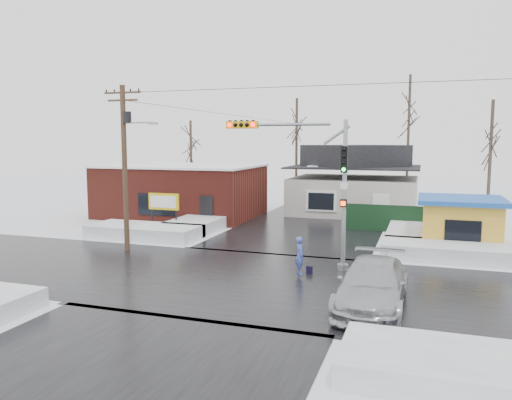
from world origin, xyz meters
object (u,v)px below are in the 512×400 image
(kiosk, at_px, (460,223))
(car, at_px, (372,285))
(marquee_sign, at_px, (164,203))
(pedestrian, at_px, (300,256))
(utility_pole, at_px, (126,158))
(traffic_signal, at_px, (311,173))

(kiosk, distance_m, car, 12.52)
(marquee_sign, bearing_deg, pedestrian, -34.78)
(marquee_sign, xyz_separation_m, pedestrian, (11.25, -7.82, -1.06))
(utility_pole, distance_m, pedestrian, 11.18)
(kiosk, bearing_deg, utility_pole, -159.56)
(traffic_signal, bearing_deg, marquee_sign, 150.28)
(marquee_sign, relative_size, car, 0.44)
(utility_pole, xyz_separation_m, kiosk, (17.43, 6.49, -3.65))
(traffic_signal, height_order, car, traffic_signal)
(kiosk, height_order, car, kiosk)
(utility_pole, distance_m, marquee_sign, 6.87)
(marquee_sign, xyz_separation_m, kiosk, (18.50, 0.50, -0.46))
(utility_pole, xyz_separation_m, car, (13.75, -5.46, -4.27))
(marquee_sign, bearing_deg, traffic_signal, -29.72)
(car, bearing_deg, pedestrian, 135.12)
(utility_pole, bearing_deg, kiosk, 20.44)
(utility_pole, relative_size, pedestrian, 5.25)
(utility_pole, xyz_separation_m, pedestrian, (10.18, -1.82, -4.26))
(traffic_signal, height_order, marquee_sign, traffic_signal)
(utility_pole, bearing_deg, pedestrian, -10.15)
(pedestrian, bearing_deg, utility_pole, 56.04)
(traffic_signal, relative_size, marquee_sign, 2.75)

